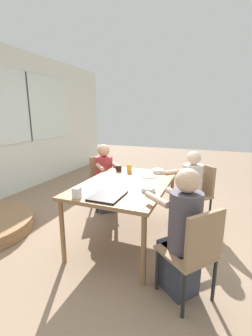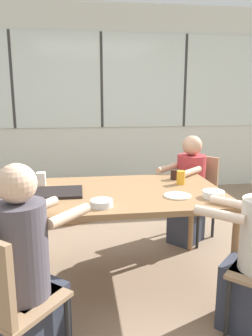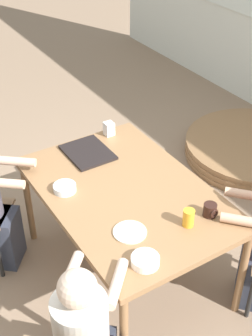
# 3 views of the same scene
# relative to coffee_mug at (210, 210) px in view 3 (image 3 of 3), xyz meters

# --- Properties ---
(ground_plane) EXTENTS (16.00, 16.00, 0.00)m
(ground_plane) POSITION_rel_coffee_mug_xyz_m (-0.48, -0.30, -0.80)
(ground_plane) COLOR #8C725B
(dining_table) EXTENTS (1.48, 0.99, 0.76)m
(dining_table) POSITION_rel_coffee_mug_xyz_m (-0.48, -0.30, -0.10)
(dining_table) COLOR olive
(dining_table) RESTS_ON ground_plane
(food_tray_dark) EXTENTS (0.37, 0.30, 0.02)m
(food_tray_dark) POSITION_rel_coffee_mug_xyz_m (-1.00, -0.31, -0.03)
(food_tray_dark) COLOR black
(food_tray_dark) RESTS_ON dining_table
(coffee_mug) EXTENTS (0.09, 0.08, 0.08)m
(coffee_mug) POSITION_rel_coffee_mug_xyz_m (0.00, 0.00, 0.00)
(coffee_mug) COLOR black
(coffee_mug) RESTS_ON dining_table
(juice_glass) EXTENTS (0.07, 0.07, 0.11)m
(juice_glass) POSITION_rel_coffee_mug_xyz_m (-0.00, -0.16, 0.01)
(juice_glass) COLOR gold
(juice_glass) RESTS_ON dining_table
(milk_carton_small) EXTENTS (0.07, 0.07, 0.11)m
(milk_carton_small) POSITION_rel_coffee_mug_xyz_m (-1.14, -0.04, 0.01)
(milk_carton_small) COLOR silver
(milk_carton_small) RESTS_ON dining_table
(bowl_white_shallow) EXTENTS (0.16, 0.16, 0.05)m
(bowl_white_shallow) POSITION_rel_coffee_mug_xyz_m (0.12, -0.55, -0.02)
(bowl_white_shallow) COLOR white
(bowl_white_shallow) RESTS_ON dining_table
(bowl_cereal) EXTENTS (0.15, 0.15, 0.05)m
(bowl_cereal) POSITION_rel_coffee_mug_xyz_m (-0.69, -0.64, -0.02)
(bowl_cereal) COLOR silver
(bowl_cereal) RESTS_ON dining_table
(plate_tortillas) EXTENTS (0.20, 0.20, 0.01)m
(plate_tortillas) POSITION_rel_coffee_mug_xyz_m (-0.13, -0.49, -0.04)
(plate_tortillas) COLOR beige
(plate_tortillas) RESTS_ON dining_table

